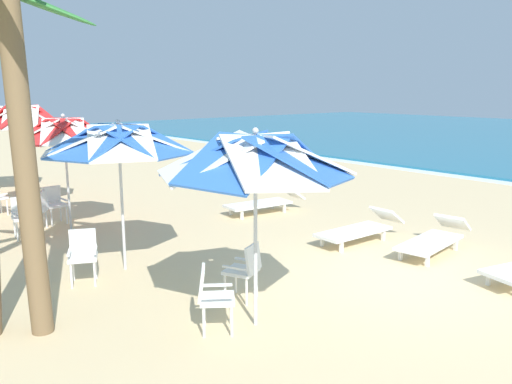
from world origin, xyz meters
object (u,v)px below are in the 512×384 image
Objects in this scene: sun_lounger_2 at (360,228)px; beach_umbrella_0 at (255,157)px; beach_umbrella_2 at (64,131)px; plastic_chair_1 at (212,295)px; plastic_chair_0 at (245,268)px; sun_lounger_3 at (265,202)px; beach_umbrella_3 at (23,118)px; plastic_chair_3 at (54,202)px; sun_lounger_1 at (434,238)px; plastic_chair_4 at (23,215)px; plastic_chair_5 at (37,208)px; beach_umbrella_1 at (119,140)px; plastic_chair_2 at (83,253)px; palm_tree_1 at (17,50)px.

beach_umbrella_0 is at bearing -69.63° from sun_lounger_2.
beach_umbrella_2 is 6.55m from sun_lounger_2.
plastic_chair_1 is 0.34× the size of beach_umbrella_2.
beach_umbrella_0 is at bearing 1.45° from beach_umbrella_2.
beach_umbrella_0 is 3.03× the size of plastic_chair_0.
beach_umbrella_3 is at bearing -132.66° from sun_lounger_3.
plastic_chair_3 is 5.03m from sun_lounger_3.
sun_lounger_2 is (-1.53, 4.11, -1.97)m from beach_umbrella_0.
sun_lounger_3 is (-4.55, -0.34, 0.00)m from sun_lounger_1.
plastic_chair_1 is at bearing -3.31° from plastic_chair_3.
plastic_chair_0 is at bearing -77.95° from sun_lounger_2.
plastic_chair_4 reaches higher than sun_lounger_3.
plastic_chair_5 is at bearing -12.70° from beach_umbrella_3.
beach_umbrella_1 reaches higher than plastic_chair_5.
plastic_chair_0 is 3.05m from beach_umbrella_1.
beach_umbrella_1 is 4.35m from plastic_chair_3.
beach_umbrella_0 is at bearing -29.84° from plastic_chair_0.
sun_lounger_3 is at bearing 47.34° from beach_umbrella_3.
beach_umbrella_1 is at bearing 99.85° from plastic_chair_2.
beach_umbrella_3 is at bearing -179.55° from beach_umbrella_2.
plastic_chair_5 reaches higher than sun_lounger_3.
plastic_chair_1 is 0.33× the size of beach_umbrella_1.
beach_umbrella_0 is 7.31m from plastic_chair_3.
plastic_chair_2 is 0.16× the size of palm_tree_1.
plastic_chair_0 is 0.31× the size of beach_umbrella_3.
plastic_chair_2 is 5.44m from sun_lounger_2.
plastic_chair_1 is 6.58m from sun_lounger_3.
beach_umbrella_1 is at bearing -109.66° from sun_lounger_2.
beach_umbrella_0 is at bearing 9.56° from plastic_chair_4.
palm_tree_1 is (7.17, -2.08, 1.16)m from beach_umbrella_3.
beach_umbrella_3 is at bearing 170.73° from plastic_chair_2.
plastic_chair_5 is (0.40, -0.50, 0.00)m from plastic_chair_3.
sun_lounger_3 is (-1.57, 4.61, -1.97)m from beach_umbrella_1.
palm_tree_1 is (-1.40, -1.71, 3.04)m from plastic_chair_1.
sun_lounger_1 is at bearing 91.83° from beach_umbrella_0.
beach_umbrella_0 is at bearing -42.32° from sun_lounger_3.
beach_umbrella_0 is 3.03× the size of plastic_chair_2.
palm_tree_1 reaches higher than sun_lounger_3.
sun_lounger_2 is at bearing 105.65° from plastic_chair_1.
sun_lounger_2 is 3.17m from sun_lounger_3.
sun_lounger_2 is (4.78, 5.18, -0.22)m from plastic_chair_4.
beach_umbrella_2 reaches higher than sun_lounger_2.
plastic_chair_5 is 0.31× the size of beach_umbrella_3.
sun_lounger_1 is (6.55, 5.26, -0.22)m from plastic_chair_5.
sun_lounger_1 is 1.00× the size of sun_lounger_3.
plastic_chair_3 is at bearing -142.59° from sun_lounger_2.
palm_tree_1 is at bearing -102.14° from sun_lounger_1.
plastic_chair_4 reaches higher than sun_lounger_1.
plastic_chair_0 is 5.52m from sun_lounger_3.
beach_umbrella_3 is 0.51× the size of palm_tree_1.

